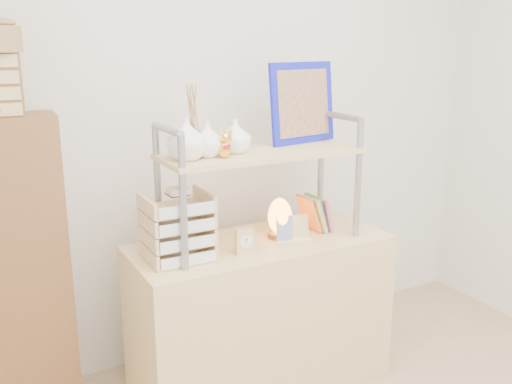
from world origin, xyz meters
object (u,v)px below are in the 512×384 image
desk (261,315)px  letter_tray (179,231)px  salt_lamp (280,217)px  cabinet (15,270)px

desk → letter_tray: letter_tray is taller
desk → salt_lamp: salt_lamp is taller
desk → letter_tray: 0.65m
cabinet → letter_tray: 0.76m
desk → letter_tray: bearing=-176.1°
cabinet → salt_lamp: cabinet is taller
cabinet → salt_lamp: bearing=-14.6°
desk → cabinet: bearing=160.1°
desk → letter_tray: (-0.41, -0.03, 0.50)m
desk → cabinet: size_ratio=0.89×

